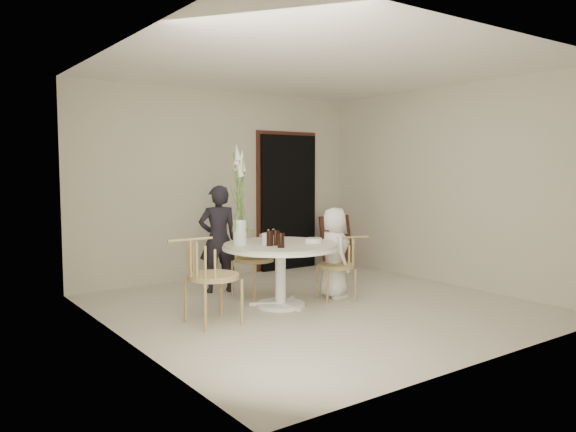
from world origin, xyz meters
TOP-DOWN VIEW (x-y plane):
  - ground at (0.00, 0.00)m, footprint 4.50×4.50m
  - room_shell at (0.00, 0.00)m, footprint 4.50×4.50m
  - doorway at (1.15, 2.19)m, footprint 1.00×0.10m
  - door_trim at (1.15, 2.23)m, footprint 1.12×0.03m
  - table at (-0.35, 0.25)m, footprint 1.33×1.33m
  - picture_frame at (1.95, 1.95)m, footprint 0.62×0.19m
  - chair_far at (-0.32, 1.02)m, footprint 0.54×0.57m
  - chair_right at (0.47, 0.08)m, footprint 0.54×0.52m
  - chair_left at (-1.45, 0.05)m, footprint 0.56×0.52m
  - girl at (-0.57, 1.33)m, footprint 0.57×0.46m
  - boy at (0.44, 0.23)m, footprint 0.49×0.62m
  - birthday_cake at (-0.45, 0.27)m, footprint 0.25×0.25m
  - cola_tumbler_a at (-0.46, 0.25)m, footprint 0.07×0.07m
  - cola_tumbler_b at (-0.54, -0.03)m, footprint 0.09×0.09m
  - cola_tumbler_c at (-0.55, 0.17)m, footprint 0.10×0.10m
  - cola_tumbler_d at (-0.47, 0.17)m, footprint 0.10×0.10m
  - plate_stack at (0.02, 0.11)m, footprint 0.25×0.25m
  - flower_vase at (-0.78, 0.43)m, footprint 0.15×0.15m

SIDE VIEW (x-z plane):
  - ground at x=0.00m, z-range 0.00..0.00m
  - picture_frame at x=1.95m, z-range 0.00..0.82m
  - chair_right at x=0.47m, z-range 0.11..0.89m
  - chair_far at x=-0.32m, z-range 0.12..0.97m
  - boy at x=0.44m, z-range 0.00..1.11m
  - chair_left at x=-1.45m, z-range 0.13..1.04m
  - table at x=-0.35m, z-range 0.25..0.98m
  - girl at x=-0.57m, z-range 0.00..1.37m
  - plate_stack at x=0.02m, z-range 0.73..0.78m
  - birthday_cake at x=-0.45m, z-range 0.71..0.87m
  - cola_tumbler_a at x=-0.46m, z-range 0.73..0.86m
  - cola_tumbler_b at x=-0.54m, z-range 0.73..0.89m
  - cola_tumbler_c at x=-0.55m, z-range 0.73..0.90m
  - cola_tumbler_d at x=-0.47m, z-range 0.73..0.90m
  - doorway at x=1.15m, z-range 0.00..2.10m
  - door_trim at x=1.15m, z-range 0.00..2.22m
  - flower_vase at x=-0.78m, z-range 0.70..1.83m
  - room_shell at x=0.00m, z-range -0.63..3.87m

